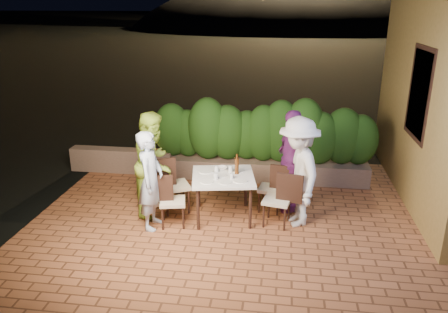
% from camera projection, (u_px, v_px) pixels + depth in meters
% --- Properties ---
extents(ground, '(400.00, 400.00, 0.00)m').
position_uv_depth(ground, '(241.00, 234.00, 6.88)').
color(ground, black).
rests_on(ground, ground).
extents(terrace_floor, '(7.00, 6.00, 0.15)m').
position_uv_depth(terrace_floor, '(244.00, 222.00, 7.37)').
color(terrace_floor, brown).
rests_on(terrace_floor, ground).
extents(window_pane, '(0.08, 1.00, 1.40)m').
position_uv_depth(window_pane, '(421.00, 94.00, 7.24)').
color(window_pane, black).
rests_on(window_pane, building_wall).
extents(window_frame, '(0.06, 1.15, 1.55)m').
position_uv_depth(window_frame, '(420.00, 94.00, 7.24)').
color(window_frame, black).
rests_on(window_frame, building_wall).
extents(planter, '(4.20, 0.55, 0.40)m').
position_uv_depth(planter, '(263.00, 170.00, 8.93)').
color(planter, brown).
rests_on(planter, ground).
extents(hedge, '(4.00, 0.70, 1.10)m').
position_uv_depth(hedge, '(264.00, 134.00, 8.68)').
color(hedge, '#1B3D10').
rests_on(hedge, planter).
extents(parapet, '(2.20, 0.30, 0.50)m').
position_uv_depth(parapet, '(122.00, 160.00, 9.31)').
color(parapet, brown).
rests_on(parapet, ground).
extents(hill, '(52.00, 40.00, 22.00)m').
position_uv_depth(hill, '(296.00, 57.00, 63.98)').
color(hill, black).
rests_on(hill, ground).
extents(dining_table, '(1.17, 1.17, 0.75)m').
position_uv_depth(dining_table, '(223.00, 197.00, 7.26)').
color(dining_table, white).
rests_on(dining_table, ground).
extents(plate_nw, '(0.22, 0.22, 0.01)m').
position_uv_depth(plate_nw, '(207.00, 182.00, 6.89)').
color(plate_nw, white).
rests_on(plate_nw, dining_table).
extents(plate_sw, '(0.24, 0.24, 0.01)m').
position_uv_depth(plate_sw, '(206.00, 171.00, 7.31)').
color(plate_sw, white).
rests_on(plate_sw, dining_table).
extents(plate_ne, '(0.23, 0.23, 0.01)m').
position_uv_depth(plate_ne, '(240.00, 181.00, 6.92)').
color(plate_ne, white).
rests_on(plate_ne, dining_table).
extents(plate_se, '(0.21, 0.21, 0.01)m').
position_uv_depth(plate_se, '(238.00, 171.00, 7.33)').
color(plate_se, white).
rests_on(plate_se, dining_table).
extents(plate_centre, '(0.20, 0.20, 0.01)m').
position_uv_depth(plate_centre, '(221.00, 175.00, 7.15)').
color(plate_centre, white).
rests_on(plate_centre, dining_table).
extents(plate_front, '(0.21, 0.21, 0.01)m').
position_uv_depth(plate_front, '(225.00, 182.00, 6.86)').
color(plate_front, white).
rests_on(plate_front, dining_table).
extents(glass_nw, '(0.06, 0.06, 0.11)m').
position_uv_depth(glass_nw, '(216.00, 176.00, 6.97)').
color(glass_nw, silver).
rests_on(glass_nw, dining_table).
extents(glass_sw, '(0.07, 0.07, 0.11)m').
position_uv_depth(glass_sw, '(217.00, 169.00, 7.27)').
color(glass_sw, silver).
rests_on(glass_sw, dining_table).
extents(glass_ne, '(0.06, 0.06, 0.10)m').
position_uv_depth(glass_ne, '(232.00, 176.00, 7.00)').
color(glass_ne, silver).
rests_on(glass_ne, dining_table).
extents(glass_se, '(0.07, 0.07, 0.12)m').
position_uv_depth(glass_se, '(231.00, 169.00, 7.26)').
color(glass_se, silver).
rests_on(glass_se, dining_table).
extents(beer_bottle, '(0.07, 0.07, 0.34)m').
position_uv_depth(beer_bottle, '(237.00, 164.00, 7.16)').
color(beer_bottle, '#4E270D').
rests_on(beer_bottle, dining_table).
extents(bowl, '(0.25, 0.25, 0.05)m').
position_uv_depth(bowl, '(222.00, 168.00, 7.40)').
color(bowl, white).
rests_on(bowl, dining_table).
extents(chair_left_front, '(0.48, 0.48, 0.86)m').
position_uv_depth(chair_left_front, '(173.00, 200.00, 6.99)').
color(chair_left_front, black).
rests_on(chair_left_front, ground).
extents(chair_left_back, '(0.61, 0.61, 0.98)m').
position_uv_depth(chair_left_back, '(175.00, 184.00, 7.46)').
color(chair_left_back, black).
rests_on(chair_left_back, ground).
extents(chair_right_front, '(0.49, 0.49, 0.90)m').
position_uv_depth(chair_right_front, '(277.00, 199.00, 7.00)').
color(chair_right_front, black).
rests_on(chair_right_front, ground).
extents(chair_right_back, '(0.45, 0.45, 0.85)m').
position_uv_depth(chair_right_back, '(271.00, 188.00, 7.50)').
color(chair_right_back, black).
rests_on(chair_right_back, ground).
extents(diner_blue, '(0.40, 0.59, 1.60)m').
position_uv_depth(diner_blue, '(151.00, 180.00, 6.82)').
color(diner_blue, '#ACBFDD').
rests_on(diner_blue, ground).
extents(diner_green, '(0.73, 0.90, 1.77)m').
position_uv_depth(diner_green, '(154.00, 163.00, 7.30)').
color(diner_green, '#9EC53D').
rests_on(diner_green, ground).
extents(diner_white, '(1.00, 1.31, 1.79)m').
position_uv_depth(diner_white, '(298.00, 172.00, 6.90)').
color(diner_white, silver).
rests_on(diner_white, ground).
extents(diner_purple, '(0.78, 1.12, 1.77)m').
position_uv_depth(diner_purple, '(291.00, 161.00, 7.42)').
color(diner_purple, '#732878').
rests_on(diner_purple, ground).
extents(parapet_lamp, '(0.10, 0.10, 0.14)m').
position_uv_depth(parapet_lamp, '(149.00, 147.00, 9.12)').
color(parapet_lamp, orange).
rests_on(parapet_lamp, parapet).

